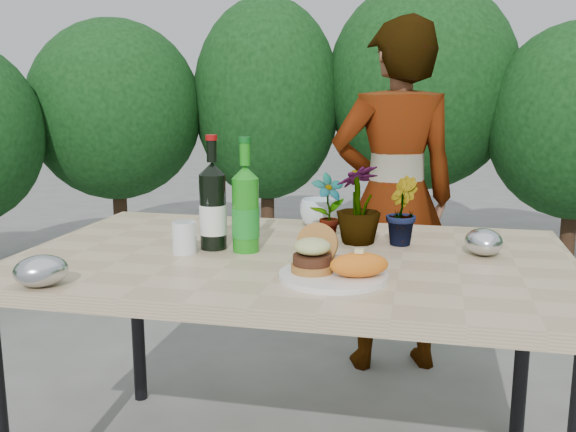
% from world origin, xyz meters
% --- Properties ---
extents(patio_table, '(1.60, 1.00, 0.75)m').
position_xyz_m(patio_table, '(0.00, 0.00, 0.69)').
color(patio_table, tan).
rests_on(patio_table, ground).
extents(shrub_hedge, '(7.04, 5.16, 2.04)m').
position_xyz_m(shrub_hedge, '(0.29, 1.38, 1.12)').
color(shrub_hedge, '#382316').
rests_on(shrub_hedge, ground).
extents(dinner_plate, '(0.28, 0.28, 0.01)m').
position_xyz_m(dinner_plate, '(0.15, -0.22, 0.76)').
color(dinner_plate, white).
rests_on(dinner_plate, patio_table).
extents(burger_stack, '(0.11, 0.16, 0.11)m').
position_xyz_m(burger_stack, '(0.10, -0.20, 0.81)').
color(burger_stack, '#B7722D').
rests_on(burger_stack, dinner_plate).
extents(sweet_potato, '(0.17, 0.12, 0.06)m').
position_xyz_m(sweet_potato, '(0.22, -0.24, 0.80)').
color(sweet_potato, orange).
rests_on(sweet_potato, dinner_plate).
extents(grilled_veg, '(0.08, 0.05, 0.03)m').
position_xyz_m(grilled_veg, '(0.17, -0.13, 0.78)').
color(grilled_veg, olive).
rests_on(grilled_veg, dinner_plate).
extents(wine_bottle, '(0.08, 0.08, 0.35)m').
position_xyz_m(wine_bottle, '(-0.25, 0.01, 0.88)').
color(wine_bottle, black).
rests_on(wine_bottle, patio_table).
extents(sparkling_water, '(0.08, 0.08, 0.34)m').
position_xyz_m(sparkling_water, '(-0.15, 0.00, 0.87)').
color(sparkling_water, '#1D8718').
rests_on(sparkling_water, patio_table).
extents(plastic_cup, '(0.07, 0.07, 0.09)m').
position_xyz_m(plastic_cup, '(-0.32, -0.06, 0.80)').
color(plastic_cup, silver).
rests_on(plastic_cup, patio_table).
extents(seedling_left, '(0.13, 0.12, 0.21)m').
position_xyz_m(seedling_left, '(0.06, 0.24, 0.86)').
color(seedling_left, '#27541C').
rests_on(seedling_left, patio_table).
extents(seedling_mid, '(0.12, 0.13, 0.21)m').
position_xyz_m(seedling_mid, '(0.30, 0.20, 0.86)').
color(seedling_mid, '#1C521C').
rests_on(seedling_mid, patio_table).
extents(seedling_right, '(0.20, 0.20, 0.25)m').
position_xyz_m(seedling_right, '(0.17, 0.18, 0.87)').
color(seedling_right, '#2C571E').
rests_on(seedling_right, patio_table).
extents(blue_bowl, '(0.13, 0.13, 0.10)m').
position_xyz_m(blue_bowl, '(0.00, 0.39, 0.80)').
color(blue_bowl, white).
rests_on(blue_bowl, patio_table).
extents(foil_packet_left, '(0.17, 0.17, 0.08)m').
position_xyz_m(foil_packet_left, '(-0.54, -0.44, 0.79)').
color(foil_packet_left, '#B4B6BB').
rests_on(foil_packet_left, patio_table).
extents(foil_packet_right, '(0.13, 0.15, 0.08)m').
position_xyz_m(foil_packet_right, '(0.54, 0.11, 0.79)').
color(foil_packet_right, silver).
rests_on(foil_packet_right, patio_table).
extents(person, '(0.64, 0.52, 1.52)m').
position_xyz_m(person, '(0.24, 0.97, 0.76)').
color(person, '#966A4B').
rests_on(person, ground).
extents(terracotta_pot, '(0.17, 0.17, 0.14)m').
position_xyz_m(terracotta_pot, '(-1.30, 1.80, 0.07)').
color(terracotta_pot, '#A34D2A').
rests_on(terracotta_pot, ground).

